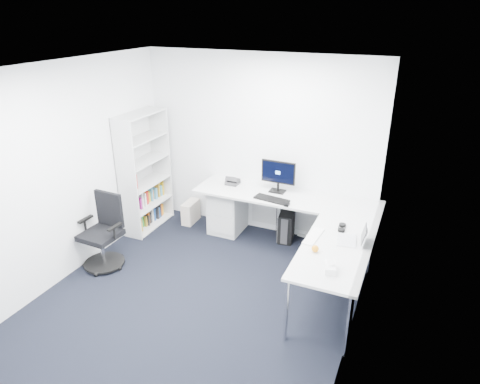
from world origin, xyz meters
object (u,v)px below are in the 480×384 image
at_px(task_chair, 100,233).
at_px(laptop, 347,233).
at_px(l_desk, 276,231).
at_px(bookshelf, 145,172).
at_px(monitor, 278,176).

relative_size(task_chair, laptop, 3.24).
relative_size(l_desk, bookshelf, 1.44).
bearing_deg(laptop, task_chair, -177.28).
bearing_deg(bookshelf, monitor, 11.35).
bearing_deg(laptop, l_desk, 142.33).
bearing_deg(laptop, monitor, 130.66).
distance_m(bookshelf, monitor, 2.06).
relative_size(l_desk, laptop, 8.57).
xyz_separation_m(bookshelf, laptop, (3.21, -0.64, -0.03)).
distance_m(bookshelf, laptop, 3.28).
bearing_deg(monitor, l_desk, -70.08).
height_order(l_desk, laptop, laptop).
distance_m(l_desk, laptop, 1.29).
xyz_separation_m(l_desk, task_chair, (-2.06, -1.19, 0.11)).
relative_size(monitor, laptop, 1.62).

